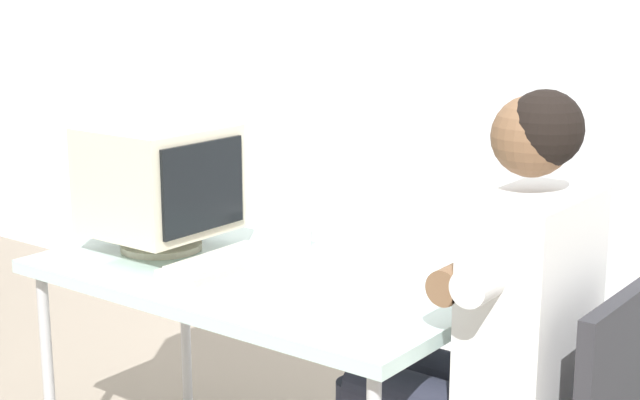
% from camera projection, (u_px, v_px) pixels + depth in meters
% --- Properties ---
extents(desk, '(1.36, 0.73, 0.73)m').
position_uv_depth(desk, '(258.00, 288.00, 2.82)').
color(desk, '#B7B7BC').
rests_on(desk, ground_plane).
extents(crt_monitor, '(0.39, 0.40, 0.40)m').
position_uv_depth(crt_monitor, '(161.00, 181.00, 3.00)').
color(crt_monitor, beige).
rests_on(crt_monitor, desk).
extents(keyboard, '(0.16, 0.40, 0.03)m').
position_uv_depth(keyboard, '(222.00, 262.00, 2.85)').
color(keyboard, beige).
rests_on(keyboard, desk).
extents(person_seated, '(0.75, 0.59, 1.32)m').
position_uv_depth(person_seated, '(488.00, 324.00, 2.41)').
color(person_seated, silver).
rests_on(person_seated, ground_plane).
extents(desk_mug, '(0.09, 0.10, 0.09)m').
position_uv_depth(desk_mug, '(298.00, 235.00, 3.05)').
color(desk_mug, white).
rests_on(desk_mug, desk).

